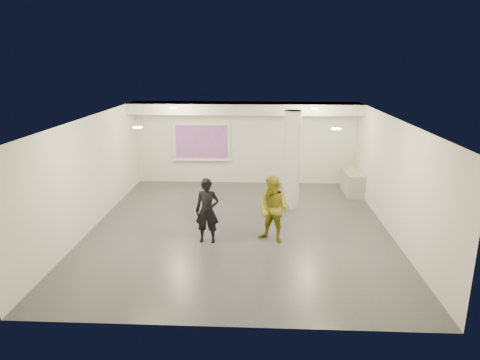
# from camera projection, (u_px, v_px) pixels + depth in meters

# --- Properties ---
(floor) EXTENTS (8.00, 9.00, 0.01)m
(floor) POSITION_uv_depth(u_px,v_px,m) (239.00, 228.00, 11.69)
(floor) COLOR #34363C
(floor) RESTS_ON ground
(ceiling) EXTENTS (8.00, 9.00, 0.01)m
(ceiling) POSITION_uv_depth(u_px,v_px,m) (239.00, 118.00, 10.88)
(ceiling) COLOR white
(ceiling) RESTS_ON floor
(wall_back) EXTENTS (8.00, 0.01, 3.00)m
(wall_back) POSITION_uv_depth(u_px,v_px,m) (245.00, 143.00, 15.61)
(wall_back) COLOR silver
(wall_back) RESTS_ON floor
(wall_front) EXTENTS (8.00, 0.01, 3.00)m
(wall_front) POSITION_uv_depth(u_px,v_px,m) (226.00, 247.00, 6.96)
(wall_front) COLOR silver
(wall_front) RESTS_ON floor
(wall_left) EXTENTS (0.01, 9.00, 3.00)m
(wall_left) POSITION_uv_depth(u_px,v_px,m) (91.00, 173.00, 11.47)
(wall_left) COLOR silver
(wall_left) RESTS_ON floor
(wall_right) EXTENTS (0.01, 9.00, 3.00)m
(wall_right) POSITION_uv_depth(u_px,v_px,m) (393.00, 177.00, 11.10)
(wall_right) COLOR silver
(wall_right) RESTS_ON floor
(soffit_band) EXTENTS (8.00, 1.10, 0.36)m
(soffit_band) POSITION_uv_depth(u_px,v_px,m) (245.00, 108.00, 14.72)
(soffit_band) COLOR silver
(soffit_band) RESTS_ON ceiling
(downlight_nw) EXTENTS (0.22, 0.22, 0.02)m
(downlight_nw) POSITION_uv_depth(u_px,v_px,m) (173.00, 108.00, 13.38)
(downlight_nw) COLOR #FFDB96
(downlight_nw) RESTS_ON ceiling
(downlight_ne) EXTENTS (0.22, 0.22, 0.02)m
(downlight_ne) POSITION_uv_depth(u_px,v_px,m) (314.00, 109.00, 13.18)
(downlight_ne) COLOR #FFDB96
(downlight_ne) RESTS_ON ceiling
(downlight_sw) EXTENTS (0.22, 0.22, 0.02)m
(downlight_sw) POSITION_uv_depth(u_px,v_px,m) (138.00, 127.00, 9.54)
(downlight_sw) COLOR #FFDB96
(downlight_sw) RESTS_ON ceiling
(downlight_se) EXTENTS (0.22, 0.22, 0.02)m
(downlight_se) POSITION_uv_depth(u_px,v_px,m) (336.00, 129.00, 9.34)
(downlight_se) COLOR #FFDB96
(downlight_se) RESTS_ON ceiling
(column) EXTENTS (0.52, 0.52, 3.00)m
(column) POSITION_uv_depth(u_px,v_px,m) (292.00, 160.00, 12.94)
(column) COLOR silver
(column) RESTS_ON floor
(projection_screen) EXTENTS (2.10, 0.13, 1.42)m
(projection_screen) POSITION_uv_depth(u_px,v_px,m) (202.00, 142.00, 15.63)
(projection_screen) COLOR white
(projection_screen) RESTS_ON wall_back
(credenza) EXTENTS (0.57, 1.33, 0.77)m
(credenza) POSITION_uv_depth(u_px,v_px,m) (353.00, 183.00, 14.56)
(credenza) COLOR #949799
(credenza) RESTS_ON floor
(papers_stack) EXTENTS (0.34, 0.39, 0.02)m
(papers_stack) POSITION_uv_depth(u_px,v_px,m) (351.00, 170.00, 14.73)
(papers_stack) COLOR silver
(papers_stack) RESTS_ON credenza
(postit_pad) EXTENTS (0.26, 0.34, 0.03)m
(postit_pad) POSITION_uv_depth(u_px,v_px,m) (353.00, 169.00, 14.74)
(postit_pad) COLOR yellow
(postit_pad) RESTS_ON credenza
(cardboard_back) EXTENTS (0.59, 0.23, 0.63)m
(cardboard_back) POSITION_uv_depth(u_px,v_px,m) (273.00, 199.00, 13.15)
(cardboard_back) COLOR olive
(cardboard_back) RESTS_ON floor
(cardboard_front) EXTENTS (0.48, 0.23, 0.50)m
(cardboard_front) POSITION_uv_depth(u_px,v_px,m) (282.00, 201.00, 13.14)
(cardboard_front) COLOR olive
(cardboard_front) RESTS_ON floor
(woman) EXTENTS (0.62, 0.42, 1.64)m
(woman) POSITION_uv_depth(u_px,v_px,m) (207.00, 211.00, 10.60)
(woman) COLOR black
(woman) RESTS_ON floor
(man) EXTENTS (1.02, 0.94, 1.69)m
(man) POSITION_uv_depth(u_px,v_px,m) (274.00, 210.00, 10.62)
(man) COLOR olive
(man) RESTS_ON floor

